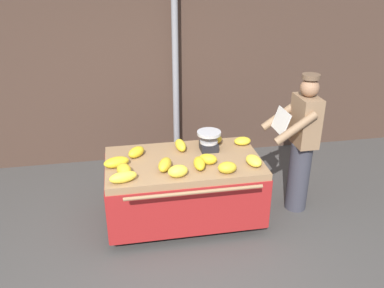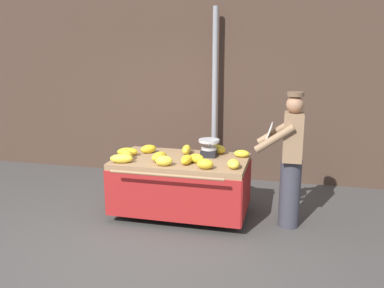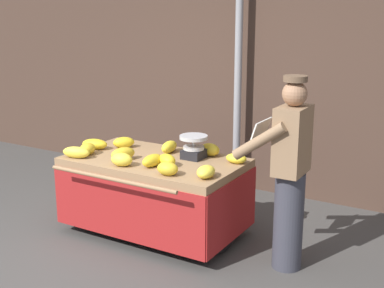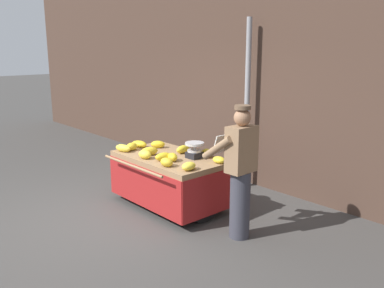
% 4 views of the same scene
% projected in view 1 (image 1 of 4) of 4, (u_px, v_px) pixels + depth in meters
% --- Properties ---
extents(ground_plane, '(60.00, 60.00, 0.00)m').
position_uv_depth(ground_plane, '(175.00, 283.00, 3.95)').
color(ground_plane, '#423F3D').
extents(back_wall, '(16.00, 0.24, 4.02)m').
position_uv_depth(back_wall, '(143.00, 24.00, 5.71)').
color(back_wall, '#473328').
rests_on(back_wall, ground).
extents(street_pole, '(0.09, 0.09, 2.86)m').
position_uv_depth(street_pole, '(175.00, 69.00, 5.74)').
color(street_pole, gray).
rests_on(street_pole, ground).
extents(banana_cart, '(1.76, 1.21, 0.80)m').
position_uv_depth(banana_cart, '(184.00, 177.00, 4.68)').
color(banana_cart, '#93704C').
rests_on(banana_cart, ground).
extents(weighing_scale, '(0.28, 0.28, 0.24)m').
position_uv_depth(weighing_scale, '(209.00, 141.00, 4.77)').
color(weighing_scale, black).
rests_on(weighing_scale, banana_cart).
extents(banana_bunch_0, '(0.27, 0.23, 0.12)m').
position_uv_depth(banana_bunch_0, '(212.00, 138.00, 4.97)').
color(banana_bunch_0, gold).
rests_on(banana_bunch_0, banana_cart).
extents(banana_bunch_1, '(0.20, 0.15, 0.12)m').
position_uv_depth(banana_bunch_1, '(227.00, 168.00, 4.29)').
color(banana_bunch_1, gold).
rests_on(banana_bunch_1, banana_cart).
extents(banana_bunch_2, '(0.15, 0.27, 0.12)m').
position_uv_depth(banana_bunch_2, '(199.00, 163.00, 4.38)').
color(banana_bunch_2, gold).
rests_on(banana_bunch_2, banana_cart).
extents(banana_bunch_3, '(0.24, 0.18, 0.13)m').
position_uv_depth(banana_bunch_3, '(178.00, 171.00, 4.21)').
color(banana_bunch_3, yellow).
rests_on(banana_bunch_3, banana_cart).
extents(banana_bunch_4, '(0.31, 0.22, 0.11)m').
position_uv_depth(banana_bunch_4, '(116.00, 162.00, 4.41)').
color(banana_bunch_4, gold).
rests_on(banana_bunch_4, banana_cart).
extents(banana_bunch_5, '(0.19, 0.26, 0.11)m').
position_uv_depth(banana_bunch_5, '(254.00, 161.00, 4.45)').
color(banana_bunch_5, yellow).
rests_on(banana_bunch_5, banana_cart).
extents(banana_bunch_6, '(0.14, 0.27, 0.12)m').
position_uv_depth(banana_bunch_6, '(180.00, 145.00, 4.79)').
color(banana_bunch_6, yellow).
rests_on(banana_bunch_6, banana_cart).
extents(banana_bunch_7, '(0.25, 0.25, 0.12)m').
position_uv_depth(banana_bunch_7, '(136.00, 152.00, 4.63)').
color(banana_bunch_7, gold).
rests_on(banana_bunch_7, banana_cart).
extents(banana_bunch_8, '(0.31, 0.19, 0.12)m').
position_uv_depth(banana_bunch_8, '(123.00, 177.00, 4.11)').
color(banana_bunch_8, yellow).
rests_on(banana_bunch_8, banana_cart).
extents(banana_bunch_9, '(0.24, 0.21, 0.12)m').
position_uv_depth(banana_bunch_9, '(208.00, 159.00, 4.47)').
color(banana_bunch_9, gold).
rests_on(banana_bunch_9, banana_cart).
extents(banana_bunch_10, '(0.22, 0.29, 0.13)m').
position_uv_depth(banana_bunch_10, '(165.00, 165.00, 4.34)').
color(banana_bunch_10, gold).
rests_on(banana_bunch_10, banana_cart).
extents(banana_bunch_11, '(0.19, 0.23, 0.12)m').
position_uv_depth(banana_bunch_11, '(124.00, 170.00, 4.25)').
color(banana_bunch_11, gold).
rests_on(banana_bunch_11, banana_cart).
extents(banana_bunch_12, '(0.21, 0.15, 0.10)m').
position_uv_depth(banana_bunch_12, '(242.00, 141.00, 4.94)').
color(banana_bunch_12, yellow).
rests_on(banana_bunch_12, banana_cart).
extents(vendor_person, '(0.58, 0.51, 1.71)m').
position_uv_depth(vendor_person, '(301.00, 144.00, 4.78)').
color(vendor_person, '#383842').
rests_on(vendor_person, ground).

